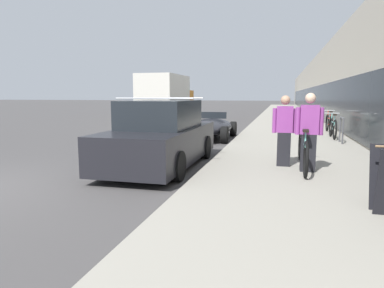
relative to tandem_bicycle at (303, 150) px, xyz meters
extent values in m
cube|color=gray|center=(-0.06, 18.01, -0.44)|extent=(4.04, 70.00, 0.12)
cube|color=beige|center=(7.01, 26.01, 1.85)|extent=(10.00, 70.00, 4.69)
cube|color=#1E2328|center=(2.05, 26.01, 0.75)|extent=(0.10, 63.00, 2.20)
torus|color=black|center=(0.00, 0.97, -0.03)|extent=(0.06, 0.71, 0.71)
torus|color=black|center=(0.00, -0.95, -0.03)|extent=(0.06, 0.71, 0.71)
cylinder|color=#7AD1C6|center=(0.00, 0.01, 0.19)|extent=(0.04, 1.64, 0.04)
cylinder|color=#7AD1C6|center=(0.00, -0.37, 0.09)|extent=(0.04, 0.97, 0.33)
cylinder|color=#7AD1C6|center=(0.00, -0.60, 0.33)|extent=(0.03, 0.03, 0.29)
cube|color=black|center=(0.00, -0.60, 0.48)|extent=(0.11, 0.22, 0.05)
cylinder|color=#7AD1C6|center=(0.00, 0.82, 0.34)|extent=(0.03, 0.03, 0.31)
cylinder|color=silver|center=(0.00, 0.82, 0.49)|extent=(0.52, 0.03, 0.03)
cube|color=black|center=(0.08, -0.33, 0.00)|extent=(0.29, 0.21, 0.76)
cube|color=#933D93|center=(0.08, -0.33, 0.68)|extent=(0.36, 0.21, 0.58)
cylinder|color=#933D93|center=(-0.14, -0.33, 0.65)|extent=(0.09, 0.09, 0.55)
cylinder|color=#933D93|center=(0.30, -0.33, 0.65)|extent=(0.09, 0.09, 0.55)
sphere|color=beige|center=(0.08, -0.33, 1.10)|extent=(0.21, 0.21, 0.21)
cube|color=black|center=(-0.39, 0.11, -0.01)|extent=(0.28, 0.20, 0.74)
cube|color=#933D93|center=(-0.39, 0.11, 0.64)|extent=(0.35, 0.20, 0.57)
cylinder|color=#933D93|center=(-0.61, 0.11, 0.61)|extent=(0.09, 0.09, 0.54)
cylinder|color=#933D93|center=(-0.18, 0.11, 0.61)|extent=(0.09, 0.09, 0.54)
sphere|color=tan|center=(-0.39, 0.11, 1.06)|extent=(0.20, 0.20, 0.20)
cylinder|color=#4C4C51|center=(1.45, 4.09, 0.03)|extent=(0.05, 0.05, 0.82)
cylinder|color=#4C4C51|center=(1.45, 4.64, 0.03)|extent=(0.05, 0.05, 0.82)
cylinder|color=#4C4C51|center=(1.45, 4.37, 0.44)|extent=(0.05, 0.55, 0.05)
torus|color=black|center=(1.37, 6.17, -0.02)|extent=(0.06, 0.71, 0.71)
torus|color=black|center=(1.37, 5.21, -0.02)|extent=(0.06, 0.71, 0.71)
cylinder|color=#7AD1C6|center=(1.37, 5.69, 0.19)|extent=(0.04, 0.82, 0.04)
cylinder|color=#7AD1C6|center=(1.37, 5.50, 0.09)|extent=(0.04, 0.50, 0.33)
cylinder|color=#7AD1C6|center=(1.37, 5.38, 0.34)|extent=(0.03, 0.03, 0.29)
cube|color=black|center=(1.37, 5.38, 0.49)|extent=(0.11, 0.22, 0.05)
cylinder|color=#7AD1C6|center=(1.37, 6.09, 0.35)|extent=(0.03, 0.03, 0.31)
cylinder|color=silver|center=(1.37, 6.09, 0.51)|extent=(0.52, 0.03, 0.03)
torus|color=black|center=(1.49, 8.24, -0.02)|extent=(0.06, 0.73, 0.73)
torus|color=black|center=(1.49, 7.10, -0.02)|extent=(0.06, 0.73, 0.73)
cylinder|color=red|center=(1.49, 7.67, 0.20)|extent=(0.04, 0.97, 0.04)
cylinder|color=red|center=(1.49, 7.44, 0.10)|extent=(0.04, 0.59, 0.33)
cylinder|color=red|center=(1.49, 7.31, 0.36)|extent=(0.03, 0.03, 0.30)
cube|color=black|center=(1.49, 7.31, 0.51)|extent=(0.11, 0.22, 0.05)
cylinder|color=red|center=(1.49, 8.15, 0.36)|extent=(0.03, 0.03, 0.32)
cylinder|color=silver|center=(1.49, 8.15, 0.52)|extent=(0.52, 0.03, 0.03)
cube|color=black|center=(-3.16, -0.08, 0.04)|extent=(1.66, 4.24, 0.77)
cube|color=#1E2328|center=(-3.16, -0.08, 0.73)|extent=(1.43, 2.12, 0.62)
cylinder|color=silver|center=(-3.16, 0.38, 1.09)|extent=(1.78, 0.04, 0.04)
cylinder|color=silver|center=(-3.16, -0.55, 1.09)|extent=(1.78, 0.04, 0.04)
cylinder|color=black|center=(-3.93, 1.19, -0.20)|extent=(0.22, 0.60, 0.60)
cylinder|color=black|center=(-2.40, 1.19, -0.20)|extent=(0.22, 0.60, 0.60)
cylinder|color=black|center=(-3.93, -1.36, -0.20)|extent=(0.22, 0.60, 0.60)
cylinder|color=black|center=(-2.40, -1.36, -0.20)|extent=(0.22, 0.60, 0.60)
ellipsoid|color=black|center=(-3.10, 5.26, -0.05)|extent=(1.62, 3.93, 0.63)
cube|color=#1E2328|center=(-3.10, 5.76, 0.38)|extent=(1.13, 0.04, 0.26)
cylinder|color=black|center=(-3.85, 6.41, -0.20)|extent=(0.22, 0.60, 0.60)
cylinder|color=black|center=(-2.34, 6.41, -0.20)|extent=(0.22, 0.60, 0.60)
cylinder|color=black|center=(-3.85, 4.12, -0.20)|extent=(0.22, 0.60, 0.60)
cylinder|color=black|center=(-2.34, 4.12, -0.20)|extent=(0.22, 0.60, 0.60)
cube|color=orange|center=(-8.13, 17.56, 0.64)|extent=(2.17, 1.56, 1.81)
cube|color=silver|center=(-8.13, 14.45, 1.13)|extent=(2.36, 4.67, 2.78)
cylinder|color=black|center=(-9.21, 17.16, -0.08)|extent=(0.28, 0.84, 0.84)
cylinder|color=black|center=(-7.05, 17.16, -0.08)|extent=(0.28, 0.84, 0.84)
cylinder|color=black|center=(-9.21, 13.51, -0.08)|extent=(0.28, 0.84, 0.84)
cylinder|color=black|center=(-7.05, 13.51, -0.08)|extent=(0.28, 0.84, 0.84)
camera|label=1|loc=(-0.49, -7.57, 1.16)|focal=32.00mm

